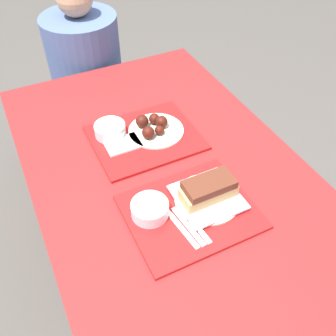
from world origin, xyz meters
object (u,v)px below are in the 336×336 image
object	(u,v)px
tray_near	(190,212)
person_seated_across	(84,57)
bowl_coleslaw_near	(150,209)
brisket_sandwich_plate	(208,193)
tray_far	(145,138)
wings_plate_far	(154,127)
bowl_coleslaw_far	(110,129)

from	to	relation	value
tray_near	person_seated_across	world-z (taller)	person_seated_across
bowl_coleslaw_near	person_seated_across	distance (m)	1.17
brisket_sandwich_plate	person_seated_across	world-z (taller)	person_seated_across
tray_far	brisket_sandwich_plate	size ratio (longest dim) A/B	1.85
tray_far	wings_plate_far	world-z (taller)	wings_plate_far
tray_far	bowl_coleslaw_far	bearing A→B (deg)	148.46
brisket_sandwich_plate	tray_far	bearing A→B (deg)	98.36
tray_far	wings_plate_far	bearing A→B (deg)	19.79
tray_far	bowl_coleslaw_far	size ratio (longest dim) A/B	3.35
tray_far	brisket_sandwich_plate	xyz separation A→B (m)	(0.06, -0.38, 0.04)
person_seated_across	bowl_coleslaw_far	bearing A→B (deg)	-98.58
brisket_sandwich_plate	person_seated_across	size ratio (longest dim) A/B	0.33
tray_near	brisket_sandwich_plate	size ratio (longest dim) A/B	1.85
bowl_coleslaw_near	brisket_sandwich_plate	bearing A→B (deg)	-8.46
tray_far	person_seated_across	bearing A→B (deg)	90.40
brisket_sandwich_plate	person_seated_across	xyz separation A→B (m)	(-0.06, 1.19, -0.09)
bowl_coleslaw_near	brisket_sandwich_plate	xyz separation A→B (m)	(0.19, -0.03, 0.01)
tray_near	person_seated_across	size ratio (longest dim) A/B	0.61
tray_near	brisket_sandwich_plate	distance (m)	0.08
wings_plate_far	person_seated_across	distance (m)	0.80
tray_far	tray_near	bearing A→B (deg)	-92.37
tray_near	wings_plate_far	xyz separation A→B (m)	(0.06, 0.42, 0.03)
bowl_coleslaw_far	person_seated_across	xyz separation A→B (m)	(0.11, 0.74, -0.08)
tray_near	wings_plate_far	bearing A→B (deg)	81.66
tray_near	brisket_sandwich_plate	bearing A→B (deg)	12.78
tray_far	bowl_coleslaw_near	world-z (taller)	bowl_coleslaw_near
wings_plate_far	bowl_coleslaw_far	bearing A→B (deg)	160.97
wings_plate_far	person_seated_across	world-z (taller)	person_seated_across
tray_far	wings_plate_far	xyz separation A→B (m)	(0.04, 0.02, 0.03)
tray_near	person_seated_across	distance (m)	1.21
tray_near	tray_far	world-z (taller)	same
tray_far	person_seated_across	xyz separation A→B (m)	(-0.01, 0.81, -0.05)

